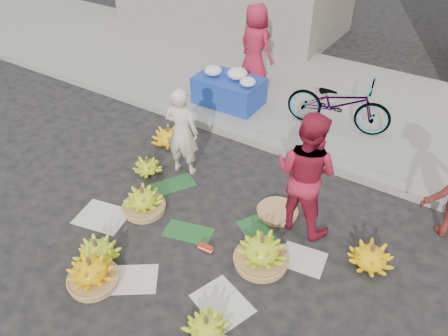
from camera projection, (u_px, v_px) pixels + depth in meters
The scene contains 21 objects.
ground at pixel (203, 227), 5.98m from camera, with size 80.00×80.00×0.00m, color black.
curb at pixel (276, 146), 7.42m from camera, with size 40.00×0.25×0.15m, color gray.
sidewalk at pixel (324, 98), 8.84m from camera, with size 40.00×4.00×0.12m, color gray.
newspaper_scatter at pixel (166, 265), 5.44m from camera, with size 3.20×1.80×0.00m, color silver, non-canonical shape.
banana_leaves at pixel (205, 215), 6.15m from camera, with size 2.00×1.00×0.00m, color #194B21, non-canonical shape.
banana_bunch_0 at pixel (143, 201), 6.14m from camera, with size 0.67×0.67×0.42m.
banana_bunch_1 at pixel (97, 252), 5.40m from camera, with size 0.65×0.65×0.35m.
banana_bunch_2 at pixel (92, 273), 5.11m from camera, with size 0.60×0.60×0.42m.
banana_bunch_3 at pixel (206, 328), 4.58m from camera, with size 0.58×0.58×0.31m.
banana_bunch_4 at pixel (262, 252), 5.35m from camera, with size 0.73×0.73×0.46m.
banana_bunch_5 at pixel (371, 256), 5.35m from camera, with size 0.55×0.55×0.35m.
banana_bunch_6 at pixel (148, 167), 6.89m from camera, with size 0.52×0.52×0.27m.
banana_bunch_7 at pixel (168, 136), 7.53m from camera, with size 0.73×0.73×0.35m.
basket_spare at pixel (277, 212), 6.17m from camera, with size 0.56×0.56×0.06m, color #A47645.
incense_stack at pixel (206, 248), 5.60m from camera, with size 0.20×0.06×0.08m, color red.
vendor_cream at pixel (182, 132), 6.57m from camera, with size 0.53×0.35×1.45m, color beige.
vendor_red at pixel (306, 174), 5.51m from camera, with size 0.85×0.66×1.74m, color #B51B35.
flower_table at pixel (229, 89), 8.38m from camera, with size 1.27×0.80×0.73m.
grey_bucket at pixel (209, 82), 8.94m from camera, with size 0.30×0.30×0.34m, color slate.
flower_vendor at pixel (255, 46), 8.76m from camera, with size 0.81×0.53×1.65m, color #B51B35.
bicycle at pixel (339, 103), 7.56m from camera, with size 1.81×0.63×0.95m, color gray.
Camera 1 is at (2.57, -3.47, 4.22)m, focal length 35.00 mm.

